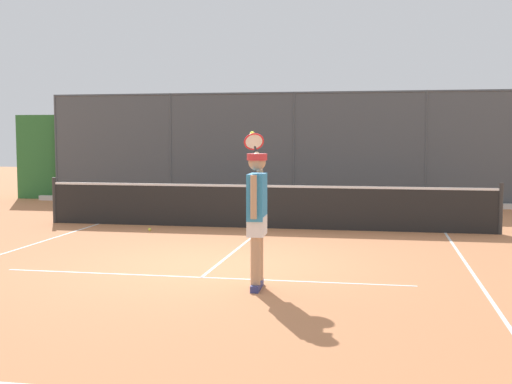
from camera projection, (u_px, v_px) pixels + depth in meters
name	position (u px, v px, depth m)	size (l,w,h in m)	color
ground_plane	(217.00, 265.00, 10.37)	(60.00, 60.00, 0.00)	#C67A4C
court_line_markings	(196.00, 282.00, 9.21)	(7.83, 9.46, 0.01)	white
fence_backdrop	(296.00, 158.00, 20.16)	(18.25, 1.37, 3.34)	#474C51
tennis_net	(264.00, 206.00, 14.52)	(10.06, 0.09, 1.07)	#2D2D2D
tennis_player	(257.00, 208.00, 8.71)	(0.52, 1.46, 2.11)	navy
tennis_ball_mid_court	(150.00, 229.00, 14.14)	(0.07, 0.07, 0.07)	#D6E042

